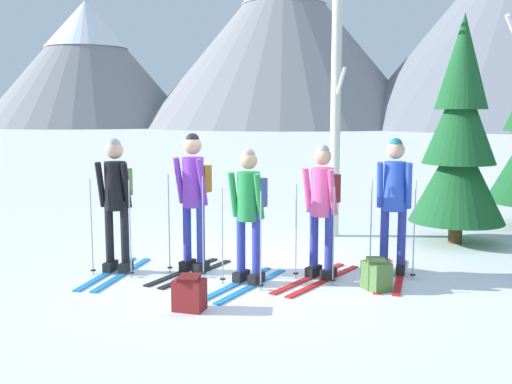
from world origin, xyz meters
The scene contains 11 objects.
ground_plane centered at (0.00, 0.00, 0.00)m, with size 400.00×400.00×0.00m, color white.
skier_in_black centered at (-1.64, 0.08, 1.01)m, with size 0.60×1.68×1.78m.
skier_in_purple centered at (-0.63, 0.19, 1.06)m, with size 0.95×1.53×1.85m.
skier_in_green centered at (0.14, -0.31, 0.94)m, with size 0.99×1.61×1.68m.
skier_in_pink centered at (1.05, -0.03, 0.97)m, with size 1.18×1.61×1.72m.
skier_in_blue centered at (1.99, 0.23, 1.02)m, with size 0.69×1.75×1.79m.
pine_tree_near centered at (3.33, 2.19, 1.67)m, with size 1.51×1.51×3.66m.
birch_tree_slender centered at (1.38, 2.60, 2.54)m, with size 0.42×0.79×4.95m.
backpack_on_snow_front centered at (-0.42, -1.37, 0.19)m, with size 0.37×0.31×0.38m.
backpack_on_snow_beside centered at (1.69, -0.50, 0.19)m, with size 0.37×0.40×0.38m.
mountain_ridge_distant centered at (9.76, 73.06, 12.23)m, with size 94.88×46.60×26.40m.
Camera 1 is at (0.69, -7.47, 2.12)m, focal length 41.56 mm.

